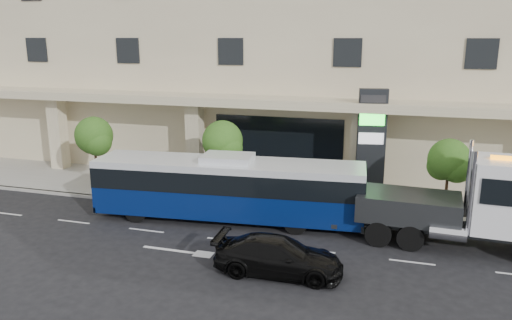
{
  "coord_description": "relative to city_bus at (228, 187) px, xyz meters",
  "views": [
    {
      "loc": [
        7.22,
        -21.12,
        8.89
      ],
      "look_at": [
        0.36,
        2.0,
        2.9
      ],
      "focal_mm": 35.0,
      "sensor_mm": 36.0,
      "label": 1
    }
  ],
  "objects": [
    {
      "name": "ground",
      "position": [
        0.76,
        -0.93,
        -1.7
      ],
      "size": [
        120.0,
        120.0,
        0.0
      ],
      "primitive_type": "plane",
      "color": "black",
      "rests_on": "ground"
    },
    {
      "name": "sidewalk",
      "position": [
        0.76,
        4.07,
        -1.62
      ],
      "size": [
        120.0,
        6.0,
        0.15
      ],
      "primitive_type": "cube",
      "color": "gray",
      "rests_on": "ground"
    },
    {
      "name": "curb",
      "position": [
        0.76,
        1.07,
        -1.62
      ],
      "size": [
        120.0,
        0.3,
        0.15
      ],
      "primitive_type": "cube",
      "color": "gray",
      "rests_on": "ground"
    },
    {
      "name": "convention_center",
      "position": [
        0.76,
        14.49,
        8.27
      ],
      "size": [
        60.0,
        17.6,
        20.0
      ],
      "color": "#BFAE8F",
      "rests_on": "ground"
    },
    {
      "name": "tree_left",
      "position": [
        -9.22,
        2.66,
        1.41
      ],
      "size": [
        2.27,
        2.2,
        4.22
      ],
      "color": "#422B19",
      "rests_on": "sidewalk"
    },
    {
      "name": "tree_mid",
      "position": [
        -1.22,
        2.66,
        1.56
      ],
      "size": [
        2.28,
        2.2,
        4.38
      ],
      "color": "#422B19",
      "rests_on": "sidewalk"
    },
    {
      "name": "tree_right",
      "position": [
        10.28,
        2.66,
        1.34
      ],
      "size": [
        2.1,
        2.0,
        4.04
      ],
      "color": "#422B19",
      "rests_on": "sidewalk"
    },
    {
      "name": "city_bus",
      "position": [
        0.0,
        0.0,
        0.0
      ],
      "size": [
        13.37,
        3.95,
        3.34
      ],
      "rotation": [
        0.0,
        0.0,
        0.09
      ],
      "color": "black",
      "rests_on": "ground"
    },
    {
      "name": "tow_truck",
      "position": [
        11.14,
        -0.3,
        0.17
      ],
      "size": [
        10.01,
        2.92,
        4.55
      ],
      "rotation": [
        0.0,
        0.0,
        -0.06
      ],
      "color": "#2D3033",
      "rests_on": "ground"
    },
    {
      "name": "black_sedan",
      "position": [
        3.79,
        -4.9,
        -0.98
      ],
      "size": [
        5.02,
        2.18,
        1.44
      ],
      "primitive_type": "imported",
      "rotation": [
        0.0,
        0.0,
        1.6
      ],
      "color": "black",
      "rests_on": "ground"
    },
    {
      "name": "signage_pylon",
      "position": [
        6.45,
        5.03,
        1.53
      ],
      "size": [
        1.58,
        0.79,
        6.06
      ],
      "rotation": [
        0.0,
        0.0,
        0.16
      ],
      "color": "black",
      "rests_on": "sidewalk"
    }
  ]
}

